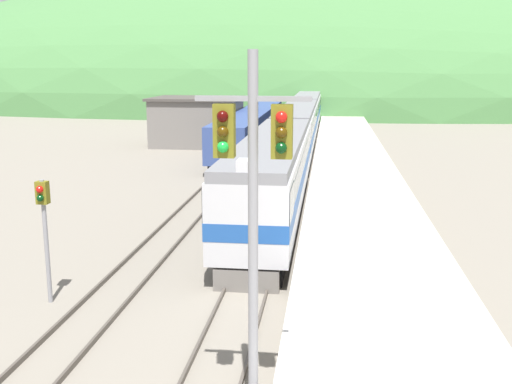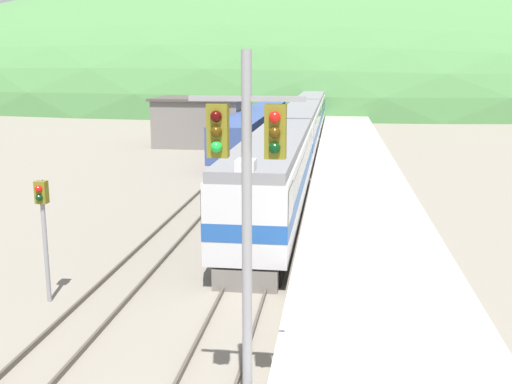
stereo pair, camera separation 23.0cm
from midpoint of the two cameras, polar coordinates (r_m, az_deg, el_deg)
name	(u,v)px [view 1 (the left image)]	position (r m, az deg, el deg)	size (l,w,h in m)	color
track_main	(309,123)	(78.82, 4.98, 6.56)	(1.52, 180.00, 0.16)	#4C443D
track_siding	(276,123)	(79.09, 1.81, 6.61)	(1.52, 180.00, 0.16)	#4C443D
platform	(347,139)	(58.87, 8.52, 4.98)	(5.52, 140.00, 0.88)	#BCB5A5
distant_hills	(317,101)	(129.39, 5.82, 8.62)	(220.29, 99.13, 50.64)	#477A42
station_shed	(198,121)	(57.29, -5.70, 6.72)	(8.36, 7.08, 4.54)	slate
express_train_lead_car	(273,176)	(29.03, 1.41, 1.57)	(2.91, 19.83, 4.46)	black
carriage_second	(298,129)	(50.70, 3.85, 6.01)	(2.90, 21.80, 4.10)	black
carriage_third	(308,109)	(73.27, 4.85, 7.84)	(2.90, 21.80, 4.10)	black
siding_train	(252,129)	(55.18, -0.46, 6.04)	(2.90, 30.51, 3.41)	black
signal_mast_main	(253,192)	(11.52, -0.86, 0.04)	(2.20, 0.42, 7.78)	gray
signal_post_siding	(44,216)	(19.90, -19.86, -2.14)	(0.36, 0.42, 4.03)	gray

